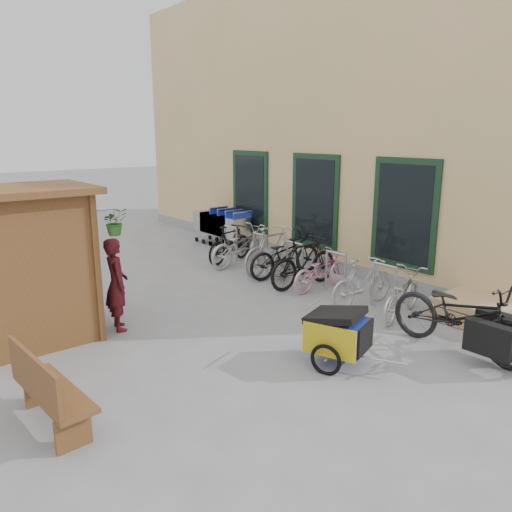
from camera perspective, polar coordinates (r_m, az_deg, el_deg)
ground at (r=7.94m, az=3.97°, el=-9.61°), size 80.00×80.00×0.00m
building at (r=15.10m, az=11.16°, el=14.87°), size 6.07×13.00×7.00m
kiosk at (r=8.16m, az=-25.88°, el=1.09°), size 2.49×1.65×2.40m
bike_rack at (r=10.94m, az=4.45°, el=-0.17°), size 0.05×5.35×0.86m
pallet_stack at (r=9.35m, az=23.84°, el=-5.76°), size 1.00×1.20×0.40m
bench at (r=6.06m, az=-22.80°, el=-13.84°), size 0.53×1.44×0.89m
shopping_carts at (r=14.29m, az=-4.03°, el=3.73°), size 0.63×2.11×1.13m
child_trailer at (r=7.11m, az=9.35°, el=-8.61°), size 0.94×1.44×0.84m
cargo_bike at (r=7.91m, az=22.56°, el=-6.34°), size 0.82×2.23×1.16m
person_kiosk at (r=8.44m, az=-15.65°, el=-3.13°), size 0.47×0.62×1.54m
bike_0 at (r=9.12m, az=16.32°, el=-4.18°), size 1.70×0.97×0.85m
bike_1 at (r=9.51m, az=12.10°, el=-2.93°), size 1.57×0.57×0.93m
bike_2 at (r=10.38m, az=7.43°, el=-1.66°), size 1.55×0.56×0.81m
bike_3 at (r=10.48m, az=5.52°, el=-0.64°), size 1.82×0.53×1.09m
bike_4 at (r=11.23m, az=3.34°, el=0.14°), size 1.95×0.81×1.00m
bike_5 at (r=11.44m, az=1.88°, el=0.71°), size 1.92×0.80×1.12m
bike_6 at (r=12.18m, az=-1.76°, el=1.20°), size 1.93×0.86×0.98m
bike_7 at (r=12.48m, az=-3.01°, el=1.43°), size 1.65×0.83×0.95m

